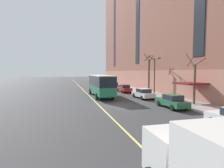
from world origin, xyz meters
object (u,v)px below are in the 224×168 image
Objects in this scene: parked_car_darkgray_4 at (105,83)px; street_lamp at (155,73)px; city_bus at (101,84)px; parked_car_red_3 at (124,88)px; street_tree_far_uptown at (149,73)px; parked_car_white_6 at (143,93)px; street_tree_mid_block at (194,80)px; parked_car_green_0 at (172,101)px; parked_car_darkgray_1 at (114,85)px.

parked_car_darkgray_4 is 26.20m from street_lamp.
street_lamp is (7.77, -4.04, 1.89)m from city_bus.
parked_car_red_3 is 0.99× the size of parked_car_darkgray_4.
parked_car_darkgray_4 is at bearing 100.57° from street_tree_far_uptown.
parked_car_white_6 is 0.76× the size of street_lamp.
street_tree_mid_block is at bearing -90.06° from street_tree_far_uptown.
street_tree_far_uptown is at bearing 9.73° from city_bus.
parked_car_green_0 is 4.34m from street_tree_mid_block.
parked_car_green_0 is 16.01m from parked_car_red_3.
city_bus is at bearing 118.68° from parked_car_green_0.
parked_car_white_6 is 3.67m from street_lamp.
parked_car_red_3 is at bearing 40.28° from city_bus.
parked_car_red_3 is at bearing 138.08° from street_tree_far_uptown.
city_bus reaches higher than parked_car_green_0.
parked_car_darkgray_1 is at bearing 90.01° from parked_car_white_6.
parked_car_white_6 is at bearing -89.36° from parked_car_red_3.
parked_car_red_3 and parked_car_white_6 have the same top height.
street_tree_far_uptown reaches higher than parked_car_white_6.
street_tree_far_uptown is at bearing 72.07° from street_lamp.
street_lamp reaches higher than parked_car_darkgray_4.
parked_car_red_3 is at bearing 90.53° from parked_car_green_0.
street_tree_mid_block reaches higher than parked_car_darkgray_1.
city_bus is 1.70× the size of street_tree_mid_block.
street_lamp is (1.88, -9.02, 3.17)m from parked_car_red_3.
parked_car_white_6 is at bearing -30.80° from city_bus.
parked_car_darkgray_4 is 0.75× the size of street_tree_mid_block.
parked_car_red_3 is at bearing 101.77° from street_lamp.
parked_car_green_0 is (6.03, -11.03, -1.29)m from city_bus.
city_bus is 14.47m from parked_car_darkgray_1.
parked_car_darkgray_4 is at bearing 90.20° from parked_car_red_3.
parked_car_red_3 is 0.63× the size of street_tree_far_uptown.
city_bus reaches higher than parked_car_white_6.
parked_car_green_0 is 7.46m from parked_car_white_6.
street_lamp reaches higher than parked_car_green_0.
parked_car_green_0 and parked_car_darkgray_4 have the same top height.
parked_car_darkgray_1 and parked_car_red_3 have the same top height.
street_tree_far_uptown reaches higher than parked_car_green_0.
parked_car_darkgray_1 is 17.53m from street_lamp.
city_bus is at bearing 132.97° from street_tree_mid_block.
parked_car_darkgray_1 is at bearing -89.03° from parked_car_darkgray_4.
street_tree_far_uptown is 1.21× the size of street_lamp.
street_lamp is at bearing 106.28° from street_tree_mid_block.
city_bus is at bearing 149.20° from parked_car_white_6.
street_tree_mid_block is at bearing -61.78° from parked_car_white_6.
city_bus is 2.42× the size of parked_car_green_0.
street_tree_mid_block reaches higher than parked_car_green_0.
parked_car_red_3 is at bearing 90.64° from parked_car_white_6.
street_tree_mid_block is at bearing -76.36° from parked_car_red_3.
parked_car_darkgray_4 is at bearing 96.67° from street_tree_mid_block.
street_tree_mid_block is at bearing -83.33° from parked_car_darkgray_4.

